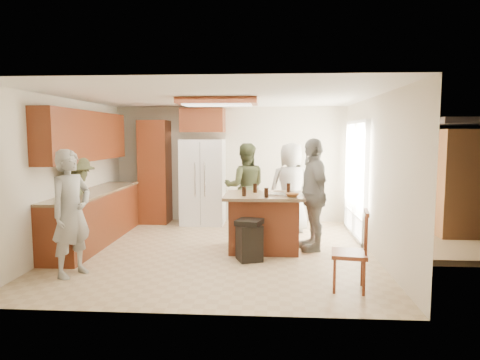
# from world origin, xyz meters

# --- Properties ---
(room_shell) EXTENTS (8.00, 5.20, 5.00)m
(room_shell) POSITION_xyz_m (4.37, 1.64, 0.87)
(room_shell) COLOR tan
(room_shell) RESTS_ON ground
(person_front_left) EXTENTS (0.67, 0.76, 1.71)m
(person_front_left) POSITION_xyz_m (-1.80, -1.35, 0.85)
(person_front_left) COLOR gray
(person_front_left) RESTS_ON ground
(person_behind_left) EXTENTS (0.88, 0.59, 1.73)m
(person_behind_left) POSITION_xyz_m (0.38, 1.61, 0.87)
(person_behind_left) COLOR #3B4327
(person_behind_left) RESTS_ON ground
(person_behind_right) EXTENTS (0.94, 0.70, 1.75)m
(person_behind_right) POSITION_xyz_m (1.27, 1.43, 0.87)
(person_behind_right) COLOR gray
(person_behind_right) RESTS_ON ground
(person_side_right) EXTENTS (0.74, 1.16, 1.84)m
(person_side_right) POSITION_xyz_m (1.57, 0.20, 0.92)
(person_side_right) COLOR gray
(person_side_right) RESTS_ON ground
(person_counter) EXTENTS (0.81, 1.11, 1.56)m
(person_counter) POSITION_xyz_m (-2.27, -0.15, 0.78)
(person_counter) COLOR #3A3C23
(person_counter) RESTS_ON ground
(left_cabinetry) EXTENTS (0.64, 3.00, 2.30)m
(left_cabinetry) POSITION_xyz_m (-2.24, 0.40, 0.96)
(left_cabinetry) COLOR maroon
(left_cabinetry) RESTS_ON ground
(back_wall_units) EXTENTS (1.80, 0.60, 2.45)m
(back_wall_units) POSITION_xyz_m (-1.33, 2.20, 1.38)
(back_wall_units) COLOR maroon
(back_wall_units) RESTS_ON ground
(refrigerator) EXTENTS (0.90, 0.76, 1.80)m
(refrigerator) POSITION_xyz_m (-0.55, 2.12, 0.90)
(refrigerator) COLOR white
(refrigerator) RESTS_ON ground
(kitchen_island) EXTENTS (1.28, 1.03, 0.93)m
(kitchen_island) POSITION_xyz_m (0.77, 0.11, 0.47)
(kitchen_island) COLOR #A64C2B
(kitchen_island) RESTS_ON ground
(island_items) EXTENTS (0.92, 0.74, 0.15)m
(island_items) POSITION_xyz_m (0.98, 0.01, 0.97)
(island_items) COLOR silver
(island_items) RESTS_ON kitchen_island
(trash_bin) EXTENTS (0.45, 0.45, 0.63)m
(trash_bin) POSITION_xyz_m (0.55, -0.51, 0.32)
(trash_bin) COLOR black
(trash_bin) RESTS_ON ground
(spindle_chair) EXTENTS (0.48, 0.48, 0.99)m
(spindle_chair) POSITION_xyz_m (1.85, -1.66, 0.45)
(spindle_chair) COLOR maroon
(spindle_chair) RESTS_ON ground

